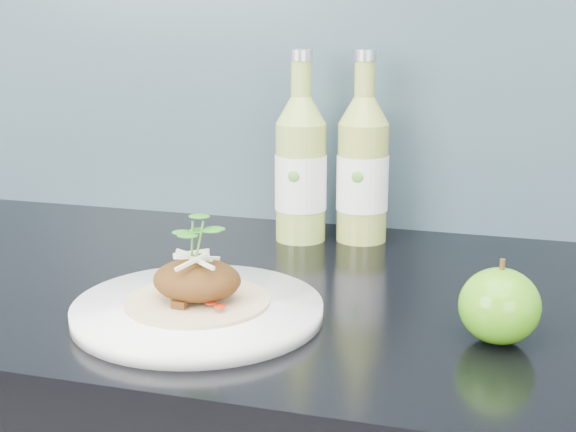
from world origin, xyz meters
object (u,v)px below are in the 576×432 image
object	(u,v)px
dinner_plate	(198,310)
cider_bottle_left	(301,170)
cider_bottle_right	(363,170)
green_apple	(500,306)

from	to	relation	value
dinner_plate	cider_bottle_left	bearing A→B (deg)	85.84
cider_bottle_left	cider_bottle_right	world-z (taller)	same
green_apple	cider_bottle_right	distance (m)	0.38
green_apple	cider_bottle_left	bearing A→B (deg)	133.59
dinner_plate	green_apple	size ratio (longest dim) A/B	3.62
dinner_plate	cider_bottle_left	size ratio (longest dim) A/B	1.16
dinner_plate	cider_bottle_left	xyz separation A→B (m)	(0.02, 0.31, 0.09)
green_apple	cider_bottle_left	distance (m)	0.41
green_apple	dinner_plate	bearing A→B (deg)	-175.77
cider_bottle_left	cider_bottle_right	bearing A→B (deg)	-5.60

